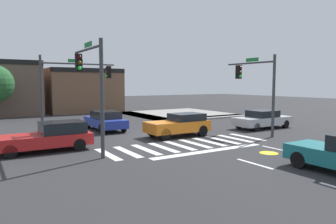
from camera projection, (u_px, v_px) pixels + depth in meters
name	position (u px, v px, depth m)	size (l,w,h in m)	color
ground_plane	(149.00, 134.00, 21.42)	(120.00, 120.00, 0.00)	#2B2B2D
crosswalk_near	(187.00, 144.00, 17.60)	(9.77, 2.97, 0.01)	silver
lane_markings	(326.00, 174.00, 11.80)	(6.80, 20.25, 0.01)	white
bike_detector_marking	(269.00, 153.00, 15.44)	(0.91, 0.91, 0.01)	yellow
curb_corner_northeast	(177.00, 114.00, 33.83)	(10.00, 10.60, 0.15)	gray
storefront_row	(49.00, 89.00, 35.57)	(15.28, 5.88, 5.80)	brown
traffic_signal_southwest	(90.00, 76.00, 15.38)	(0.32, 4.18, 5.45)	#383A3D
traffic_signal_southeast	(256.00, 81.00, 21.00)	(0.32, 4.26, 5.24)	#383A3D
traffic_signal_northwest	(73.00, 79.00, 23.41)	(5.61, 0.32, 5.43)	#383A3D
car_red	(49.00, 137.00, 15.93)	(4.65, 1.94, 1.45)	red
car_silver	(262.00, 119.00, 23.93)	(4.70, 1.94, 1.38)	#B7BABF
car_orange	(179.00, 124.00, 20.33)	(4.14, 1.83, 1.46)	orange
car_blue	(105.00, 120.00, 22.92)	(1.84, 4.38, 1.42)	#23389E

